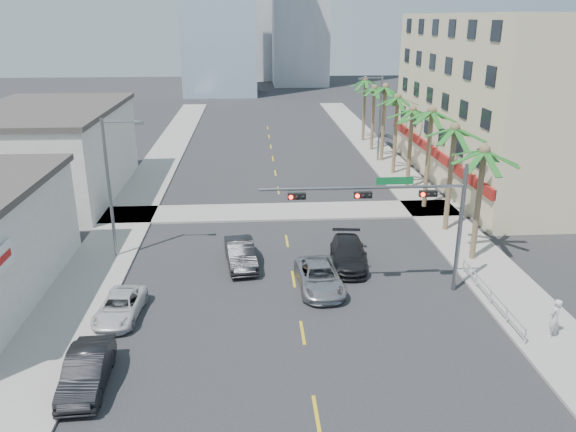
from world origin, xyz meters
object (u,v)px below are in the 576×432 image
Objects in this scene: car_lane_right at (348,254)px; car_lane_center at (319,277)px; traffic_signal_mast at (404,207)px; pedestrian at (555,318)px; car_lane_left at (241,254)px; car_parked_far at (120,307)px; car_parked_mid at (87,371)px.

car_lane_center is at bearing -118.54° from car_lane_right.
pedestrian is at bearing -40.49° from traffic_signal_mast.
car_lane_left is at bearing -177.18° from car_lane_right.
car_lane_left is (6.12, 6.08, 0.18)m from car_parked_far.
pedestrian is (6.19, -5.29, -3.93)m from traffic_signal_mast.
traffic_signal_mast is 2.33× the size of car_lane_left.
car_lane_left reaches higher than car_parked_far.
traffic_signal_mast is 2.15× the size of car_lane_center.
car_parked_mid is 13.62m from car_lane_center.
car_lane_right is at bearing 52.08° from car_lane_center.
traffic_signal_mast is 5.66× the size of pedestrian.
pedestrian reaches higher than car_lane_center.
pedestrian is (10.59, -6.02, 0.41)m from car_lane_center.
car_lane_left is at bearing 59.62° from car_parked_mid.
traffic_signal_mast reaches higher than car_parked_mid.
traffic_signal_mast is 10.76m from car_lane_left.
car_parked_far is at bearing -172.99° from traffic_signal_mast.
car_lane_right is at bearing -79.43° from pedestrian.
car_lane_center is at bearing 170.54° from traffic_signal_mast.
car_parked_mid reaches higher than car_lane_center.
car_parked_mid is at bearing -26.21° from pedestrian.
traffic_signal_mast is 15.80m from car_parked_far.
car_lane_center is 0.97× the size of car_lane_right.
pedestrian reaches higher than car_parked_mid.
car_parked_far is 0.82× the size of car_lane_right.
traffic_signal_mast is 9.04m from pedestrian.
car_lane_center is at bearing 35.18° from car_parked_mid.
car_lane_left is 2.43× the size of pedestrian.
car_parked_mid is 1.06× the size of car_parked_far.
car_parked_far is 0.92× the size of car_lane_left.
car_parked_mid is at bearing -153.45° from traffic_signal_mast.
car_parked_far is at bearing -169.12° from car_lane_center.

